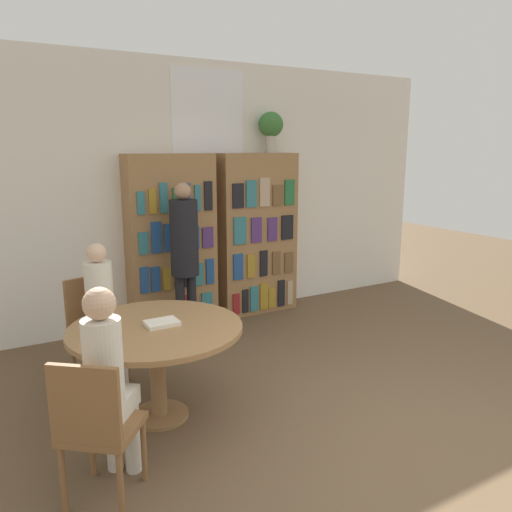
{
  "coord_description": "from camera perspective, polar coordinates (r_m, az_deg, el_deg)",
  "views": [
    {
      "loc": [
        -2.47,
        -2.0,
        2.02
      ],
      "look_at": [
        -0.25,
        1.88,
        1.05
      ],
      "focal_mm": 35.0,
      "sensor_mm": 36.0,
      "label": 1
    }
  ],
  "objects": [
    {
      "name": "reading_table",
      "position": [
        3.82,
        -11.32,
        -9.41
      ],
      "size": [
        1.28,
        1.28,
        0.74
      ],
      "color": "olive",
      "rests_on": "ground_plane"
    },
    {
      "name": "seated_reader_right",
      "position": [
        3.12,
        -16.52,
        -13.09
      ],
      "size": [
        0.38,
        0.39,
        1.27
      ],
      "rotation": [
        0.0,
        0.0,
        -0.68
      ],
      "color": "beige",
      "rests_on": "ground_plane"
    },
    {
      "name": "chair_left_side",
      "position": [
        4.67,
        -18.04,
        -7.25
      ],
      "size": [
        0.49,
        0.49,
        0.91
      ],
      "rotation": [
        0.0,
        0.0,
        -2.88
      ],
      "color": "brown",
      "rests_on": "ground_plane"
    },
    {
      "name": "flower_vase",
      "position": [
        6.17,
        1.71,
        14.57
      ],
      "size": [
        0.3,
        0.3,
        0.48
      ],
      "color": "#B7AD9E",
      "rests_on": "bookshelf_right"
    },
    {
      "name": "wall_back",
      "position": [
        6.01,
        -5.44,
        7.27
      ],
      "size": [
        6.4,
        0.07,
        3.0
      ],
      "color": "silver",
      "rests_on": "ground_plane"
    },
    {
      "name": "seated_reader_left",
      "position": [
        4.45,
        -17.08,
        -5.68
      ],
      "size": [
        0.31,
        0.38,
        1.24
      ],
      "rotation": [
        0.0,
        0.0,
        -2.88
      ],
      "color": "silver",
      "rests_on": "ground_plane"
    },
    {
      "name": "open_book_on_table",
      "position": [
        3.79,
        -10.71,
        -7.53
      ],
      "size": [
        0.24,
        0.18,
        0.03
      ],
      "color": "silver",
      "rests_on": "reading_table"
    },
    {
      "name": "chair_near_camera",
      "position": [
        3.07,
        -17.85,
        -17.85
      ],
      "size": [
        0.56,
        0.56,
        0.91
      ],
      "rotation": [
        0.0,
        0.0,
        -0.68
      ],
      "color": "brown",
      "rests_on": "ground_plane"
    },
    {
      "name": "bookshelf_left",
      "position": [
        5.69,
        -9.62,
        1.5
      ],
      "size": [
        0.99,
        0.34,
        1.96
      ],
      "color": "olive",
      "rests_on": "ground_plane"
    },
    {
      "name": "ground_plane",
      "position": [
        3.76,
        19.12,
        -20.97
      ],
      "size": [
        16.0,
        16.0,
        0.0
      ],
      "primitive_type": "plane",
      "color": "brown"
    },
    {
      "name": "bookshelf_right",
      "position": [
        6.16,
        0.13,
        2.48
      ],
      "size": [
        0.99,
        0.34,
        1.96
      ],
      "color": "olive",
      "rests_on": "ground_plane"
    },
    {
      "name": "librarian_standing",
      "position": [
        5.21,
        -8.18,
        1.06
      ],
      "size": [
        0.29,
        0.56,
        1.68
      ],
      "color": "black",
      "rests_on": "ground_plane"
    }
  ]
}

